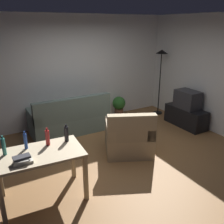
% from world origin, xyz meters
% --- Properties ---
extents(ground_plane, '(5.20, 4.40, 0.02)m').
position_xyz_m(ground_plane, '(0.00, 0.00, -0.01)').
color(ground_plane, olive).
extents(wall_rear, '(5.20, 0.10, 2.70)m').
position_xyz_m(wall_rear, '(0.00, 2.20, 1.35)').
color(wall_rear, white).
rests_on(wall_rear, ground_plane).
extents(wall_right, '(0.10, 4.40, 2.70)m').
position_xyz_m(wall_right, '(2.60, 0.00, 1.35)').
color(wall_right, silver).
rests_on(wall_right, ground_plane).
extents(couch, '(1.81, 0.84, 0.92)m').
position_xyz_m(couch, '(-0.43, 1.59, 0.31)').
color(couch, slate).
rests_on(couch, ground_plane).
extents(tv_stand, '(0.44, 1.10, 0.48)m').
position_xyz_m(tv_stand, '(2.25, 0.48, 0.24)').
color(tv_stand, black).
rests_on(tv_stand, ground_plane).
extents(tv, '(0.41, 0.60, 0.44)m').
position_xyz_m(tv, '(2.25, 0.48, 0.70)').
color(tv, '#2D2D33').
rests_on(tv, tv_stand).
extents(torchiere_lamp, '(0.32, 0.32, 1.81)m').
position_xyz_m(torchiere_lamp, '(2.25, 1.55, 1.41)').
color(torchiere_lamp, black).
rests_on(torchiere_lamp, ground_plane).
extents(desk, '(1.25, 0.79, 0.76)m').
position_xyz_m(desk, '(-1.63, -0.46, 0.65)').
color(desk, '#C6B28E').
rests_on(desk, ground_plane).
extents(potted_plant, '(0.36, 0.36, 0.57)m').
position_xyz_m(potted_plant, '(1.13, 1.90, 0.33)').
color(potted_plant, brown).
rests_on(potted_plant, ground_plane).
extents(armchair, '(1.17, 1.14, 0.92)m').
position_xyz_m(armchair, '(0.23, 0.04, 0.32)').
color(armchair, tan).
rests_on(armchair, ground_plane).
extents(bottle_tall, '(0.05, 0.05, 0.29)m').
position_xyz_m(bottle_tall, '(-2.06, -0.28, 0.89)').
color(bottle_tall, teal).
rests_on(bottle_tall, desk).
extents(bottle_blue, '(0.05, 0.05, 0.27)m').
position_xyz_m(bottle_blue, '(-1.76, -0.24, 0.88)').
color(bottle_blue, '#2347A3').
rests_on(bottle_blue, desk).
extents(bottle_red, '(0.06, 0.06, 0.27)m').
position_xyz_m(bottle_red, '(-1.46, -0.30, 0.88)').
color(bottle_red, '#AD2323').
rests_on(bottle_red, desk).
extents(bottle_dark, '(0.07, 0.07, 0.28)m').
position_xyz_m(bottle_dark, '(-1.17, -0.32, 0.88)').
color(bottle_dark, black).
rests_on(bottle_dark, desk).
extents(book_stack, '(0.25, 0.18, 0.09)m').
position_xyz_m(book_stack, '(-1.89, -0.63, 0.80)').
color(book_stack, beige).
rests_on(book_stack, desk).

